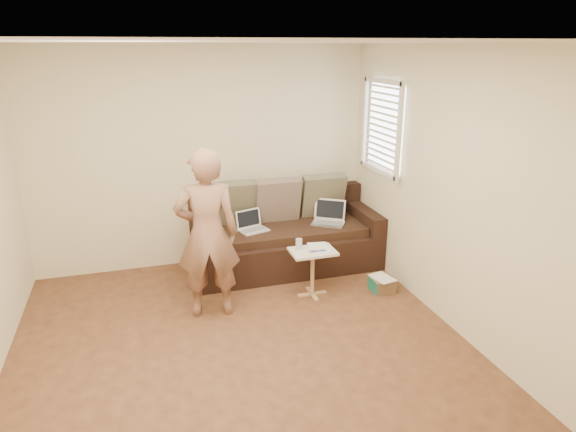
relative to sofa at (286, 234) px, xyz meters
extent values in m
plane|color=#4D2C1C|center=(-0.89, -1.77, -0.42)|extent=(4.50, 4.50, 0.00)
plane|color=white|center=(-0.89, -1.77, 2.18)|extent=(4.50, 4.50, 0.00)
plane|color=beige|center=(-0.89, 0.48, 0.87)|extent=(4.00, 0.00, 4.00)
plane|color=beige|center=(-0.89, -4.03, 0.87)|extent=(4.00, 0.00, 4.00)
plane|color=beige|center=(1.11, -1.77, 0.87)|extent=(0.00, 4.50, 4.50)
imported|color=brown|center=(-1.06, -0.87, 0.43)|extent=(0.66, 0.48, 1.70)
camera|label=1|loc=(-1.65, -5.44, 2.16)|focal=31.52mm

